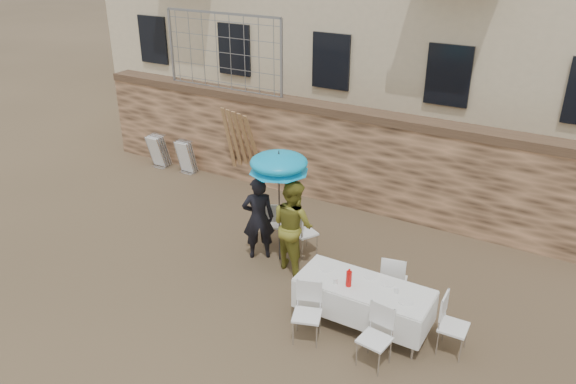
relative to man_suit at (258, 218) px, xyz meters
The scene contains 17 objects.
ground 2.14m from the man_suit, 86.79° to the right, with size 80.00×80.00×0.00m, color brown.
stone_wall 3.05m from the man_suit, 87.92° to the left, with size 13.00×0.50×2.20m, color #8A6345.
chain_link_fence 4.77m from the man_suit, 133.60° to the left, with size 3.20×0.06×1.80m, color gray, non-canonical shape.
man_suit is the anchor object (origin of this frame).
woman_dress 0.75m from the man_suit, ahead, with size 0.86×0.67×1.77m, color #A6A132.
umbrella 1.18m from the man_suit, 14.04° to the left, with size 1.09×1.09×2.06m.
couple_chair_left 0.65m from the man_suit, 90.00° to the left, with size 0.48×0.48×0.96m, color white, non-canonical shape.
couple_chair_right 0.96m from the man_suit, 38.16° to the left, with size 0.48×0.48×0.96m, color white, non-canonical shape.
banquet_table 2.73m from the man_suit, 20.06° to the right, with size 2.10×0.85×0.78m.
soda_bottle 2.60m from the man_suit, 24.68° to the right, with size 0.09×0.09×0.26m, color red.
table_chair_front_left 2.61m from the man_suit, 40.68° to the right, with size 0.48×0.48×0.96m, color white, non-canonical shape.
table_chair_front_right 3.51m from the man_suit, 28.84° to the right, with size 0.48×0.48×0.96m, color white, non-canonical shape.
table_chair_back 2.79m from the man_suit, ahead, with size 0.48×0.48×0.96m, color white, non-canonical shape.
table_chair_side 4.06m from the man_suit, 11.90° to the right, with size 0.48×0.48×0.96m, color white, non-canonical shape.
chair_stack_left 5.39m from the man_suit, 151.51° to the left, with size 0.46×0.40×0.92m, color white, non-canonical shape.
chair_stack_right 4.62m from the man_suit, 146.17° to the left, with size 0.46×0.32×0.92m, color white, non-canonical shape.
wood_planks 3.45m from the man_suit, 130.21° to the left, with size 0.70×0.20×2.00m, color #A37749, non-canonical shape.
Camera 1 is at (5.07, -5.81, 5.78)m, focal length 35.00 mm.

